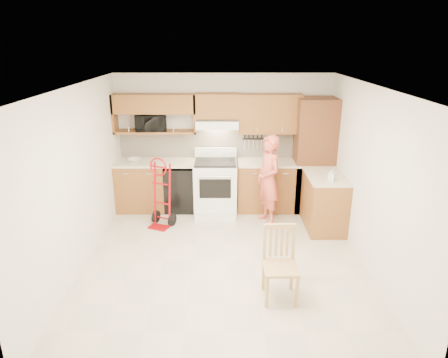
{
  "coord_description": "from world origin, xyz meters",
  "views": [
    {
      "loc": [
        -0.01,
        -5.16,
        3.07
      ],
      "look_at": [
        0.0,
        0.5,
        1.1
      ],
      "focal_mm": 32.26,
      "sensor_mm": 36.0,
      "label": 1
    }
  ],
  "objects_px": {
    "range": "(215,183)",
    "hand_truck": "(160,196)",
    "dining_chair": "(281,265)",
    "microwave": "(151,122)",
    "person": "(268,180)"
  },
  "relations": [
    {
      "from": "range",
      "to": "hand_truck",
      "type": "relative_size",
      "value": 1.03
    },
    {
      "from": "range",
      "to": "dining_chair",
      "type": "bearing_deg",
      "value": -72.41
    },
    {
      "from": "range",
      "to": "microwave",
      "type": "bearing_deg",
      "value": 165.72
    },
    {
      "from": "person",
      "to": "dining_chair",
      "type": "bearing_deg",
      "value": -23.1
    },
    {
      "from": "microwave",
      "to": "dining_chair",
      "type": "xyz_separation_m",
      "value": [
        2.01,
        -2.96,
        -1.18
      ]
    },
    {
      "from": "microwave",
      "to": "dining_chair",
      "type": "bearing_deg",
      "value": -62.29
    },
    {
      "from": "dining_chair",
      "to": "range",
      "type": "bearing_deg",
      "value": 106.22
    },
    {
      "from": "microwave",
      "to": "hand_truck",
      "type": "distance_m",
      "value": 1.44
    },
    {
      "from": "dining_chair",
      "to": "microwave",
      "type": "bearing_deg",
      "value": 122.82
    },
    {
      "from": "person",
      "to": "range",
      "type": "bearing_deg",
      "value": -136.71
    },
    {
      "from": "microwave",
      "to": "dining_chair",
      "type": "distance_m",
      "value": 3.77
    },
    {
      "from": "range",
      "to": "person",
      "type": "bearing_deg",
      "value": -25.48
    },
    {
      "from": "hand_truck",
      "to": "dining_chair",
      "type": "relative_size",
      "value": 1.19
    },
    {
      "from": "range",
      "to": "person",
      "type": "xyz_separation_m",
      "value": [
        0.92,
        -0.44,
        0.21
      ]
    },
    {
      "from": "microwave",
      "to": "range",
      "type": "distance_m",
      "value": 1.61
    }
  ]
}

